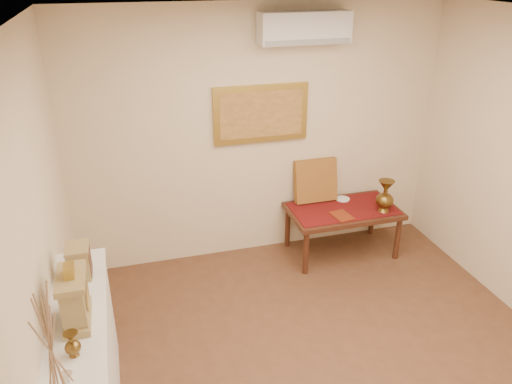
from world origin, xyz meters
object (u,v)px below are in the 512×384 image
object	(u,v)px
brass_urn_tall	(385,193)
white_vase	(56,371)
wooden_chest	(79,261)
low_table	(343,214)
mantel_clock	(75,298)

from	to	relation	value
brass_urn_tall	white_vase	bearing A→B (deg)	-140.39
brass_urn_tall	wooden_chest	bearing A→B (deg)	-161.06
wooden_chest	low_table	bearing A→B (deg)	24.73
white_vase	brass_urn_tall	size ratio (longest dim) A/B	2.25
brass_urn_tall	mantel_clock	xyz separation A→B (m)	(-3.05, -1.56, 0.38)
mantel_clock	low_table	distance (m)	3.24
wooden_chest	low_table	distance (m)	2.99
mantel_clock	wooden_chest	size ratio (longest dim) A/B	1.68
white_vase	wooden_chest	xyz separation A→B (m)	(-0.01, 1.47, -0.37)
low_table	brass_urn_tall	bearing A→B (deg)	-24.30
white_vase	wooden_chest	world-z (taller)	white_vase
white_vase	mantel_clock	size ratio (longest dim) A/B	2.39
low_table	mantel_clock	bearing A→B (deg)	-146.85
wooden_chest	low_table	xyz separation A→B (m)	(2.65, 1.22, -0.62)
white_vase	low_table	size ratio (longest dim) A/B	0.82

